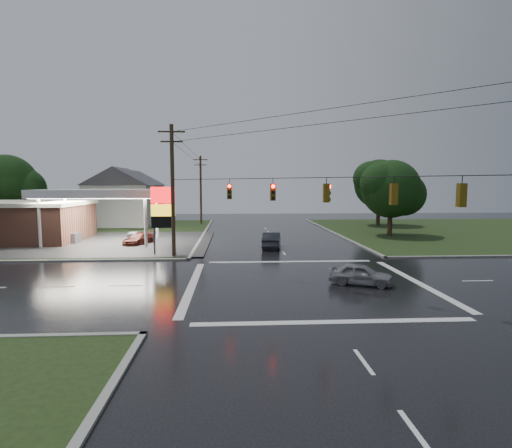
{
  "coord_description": "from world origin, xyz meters",
  "views": [
    {
      "loc": [
        -4.45,
        -24.0,
        6.08
      ],
      "look_at": [
        -2.7,
        7.2,
        3.0
      ],
      "focal_mm": 28.0,
      "sensor_mm": 36.0,
      "label": 1
    }
  ],
  "objects": [
    {
      "name": "grass_ne",
      "position": [
        26.0,
        26.0,
        0.04
      ],
      "size": [
        36.0,
        36.0,
        0.08
      ],
      "primitive_type": "cube",
      "color": "black",
      "rests_on": "ground"
    },
    {
      "name": "tree_ne_far",
      "position": [
        17.15,
        33.99,
        6.18
      ],
      "size": [
        8.46,
        7.2,
        9.8
      ],
      "color": "black",
      "rests_on": "ground"
    },
    {
      "name": "tree_nw_behind",
      "position": [
        -33.84,
        29.99,
        6.18
      ],
      "size": [
        8.93,
        7.6,
        10.0
      ],
      "color": "black",
      "rests_on": "ground"
    },
    {
      "name": "car_crossing",
      "position": [
        3.27,
        -0.51,
        0.64
      ],
      "size": [
        4.08,
        2.88,
        1.29
      ],
      "primitive_type": "imported",
      "rotation": [
        0.0,
        0.0,
        1.17
      ],
      "color": "gray",
      "rests_on": "ground"
    },
    {
      "name": "tree_ne_near",
      "position": [
        14.14,
        21.99,
        5.56
      ],
      "size": [
        7.99,
        6.8,
        8.98
      ],
      "color": "black",
      "rests_on": "ground"
    },
    {
      "name": "car_north",
      "position": [
        -0.8,
        14.08,
        0.77
      ],
      "size": [
        2.28,
        4.88,
        1.55
      ],
      "primitive_type": "imported",
      "rotation": [
        0.0,
        0.0,
        3.0
      ],
      "color": "#202329",
      "rests_on": "ground"
    },
    {
      "name": "house_near",
      "position": [
        -20.95,
        36.0,
        4.41
      ],
      "size": [
        11.05,
        8.48,
        8.6
      ],
      "color": "silver",
      "rests_on": "ground"
    },
    {
      "name": "gas_station",
      "position": [
        -25.68,
        19.7,
        2.55
      ],
      "size": [
        26.2,
        18.0,
        5.6
      ],
      "color": "#2D2D2D",
      "rests_on": "ground"
    },
    {
      "name": "utility_pole_n",
      "position": [
        -9.5,
        38.0,
        5.47
      ],
      "size": [
        2.2,
        0.32,
        10.5
      ],
      "color": "#382619",
      "rests_on": "ground"
    },
    {
      "name": "traffic_signals",
      "position": [
        0.02,
        -0.02,
        6.48
      ],
      "size": [
        26.87,
        26.87,
        1.47
      ],
      "color": "black",
      "rests_on": "ground"
    },
    {
      "name": "grass_nw",
      "position": [
        -26.0,
        26.0,
        0.04
      ],
      "size": [
        36.0,
        36.0,
        0.08
      ],
      "primitive_type": "cube",
      "color": "black",
      "rests_on": "ground"
    },
    {
      "name": "ground",
      "position": [
        0.0,
        0.0,
        0.0
      ],
      "size": [
        120.0,
        120.0,
        0.0
      ],
      "primitive_type": "plane",
      "color": "black",
      "rests_on": "ground"
    },
    {
      "name": "utility_pole_nw",
      "position": [
        -9.5,
        9.5,
        5.72
      ],
      "size": [
        2.2,
        0.32,
        11.0
      ],
      "color": "#382619",
      "rests_on": "ground"
    },
    {
      "name": "house_far",
      "position": [
        -21.95,
        48.0,
        4.41
      ],
      "size": [
        11.05,
        8.48,
        8.6
      ],
      "color": "silver",
      "rests_on": "ground"
    },
    {
      "name": "car_pump",
      "position": [
        -14.12,
        16.88,
        0.59
      ],
      "size": [
        3.07,
        4.41,
        1.19
      ],
      "primitive_type": "imported",
      "rotation": [
        0.0,
        0.0,
        -0.39
      ],
      "color": "#4D1911",
      "rests_on": "ground"
    },
    {
      "name": "pylon_sign",
      "position": [
        -10.5,
        10.5,
        4.01
      ],
      "size": [
        2.0,
        0.35,
        6.0
      ],
      "color": "#59595E",
      "rests_on": "ground"
    }
  ]
}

